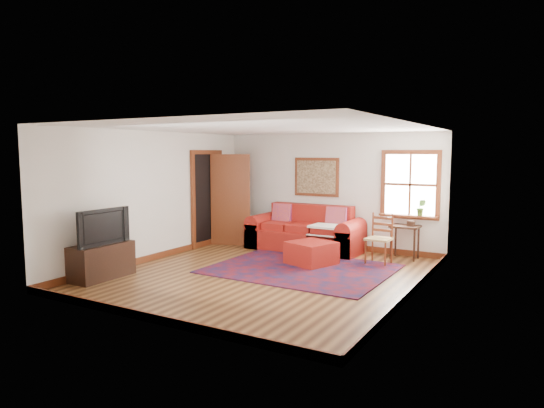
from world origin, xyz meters
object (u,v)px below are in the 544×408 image
Objects in this scene: ladder_back_chair at (380,236)px; media_cabinet at (102,261)px; red_leather_sofa at (306,235)px; side_table at (405,232)px; red_ottoman at (311,253)px.

ladder_back_chair reaches higher than media_cabinet.
ladder_back_chair is (1.77, -0.46, 0.19)m from red_leather_sofa.
side_table is at bearing 4.09° from red_leather_sofa.
red_leather_sofa is 1.84m from ladder_back_chair.
red_leather_sofa reaches higher than red_ottoman.
red_ottoman is 1.34m from ladder_back_chair.
red_ottoman is (0.70, -1.21, -0.10)m from red_leather_sofa.
red_leather_sofa reaches higher than media_cabinet.
side_table is 0.70× the size of ladder_back_chair.
media_cabinet is at bearing -137.45° from ladder_back_chair.
red_leather_sofa is 1.40m from red_ottoman.
media_cabinet is at bearing -115.32° from red_ottoman.
ladder_back_chair is (-0.31, -0.61, -0.03)m from side_table.
ladder_back_chair is (1.07, 0.75, 0.30)m from red_ottoman.
ladder_back_chair reaches higher than red_ottoman.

